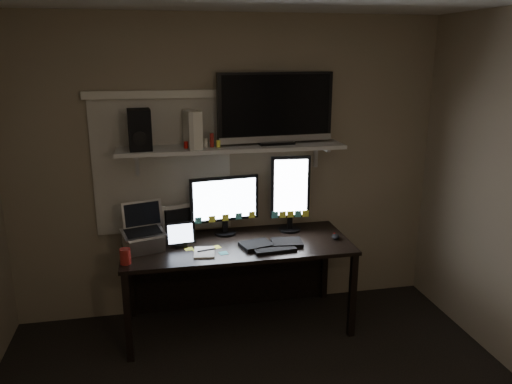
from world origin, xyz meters
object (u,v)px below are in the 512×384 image
object	(u,v)px
game_console	(193,129)
laptop	(143,228)
speaker	(140,130)
desk	(235,258)
monitor_landscape	(225,205)
monitor_portrait	(290,193)
tablet	(180,235)
keyboard	(272,244)
tv	(276,109)
mouse	(336,237)
cup	(125,256)

from	to	relation	value
game_console	laptop	bearing A→B (deg)	-171.71
speaker	desk	bearing A→B (deg)	-8.17
monitor_landscape	laptop	xyz separation A→B (m)	(-0.66, -0.22, -0.08)
laptop	speaker	size ratio (longest dim) A/B	1.14
game_console	monitor_portrait	bearing A→B (deg)	-14.52
tablet	game_console	distance (m)	0.82
keyboard	speaker	distance (m)	1.34
monitor_portrait	tv	world-z (taller)	tv
keyboard	tablet	distance (m)	0.72
mouse	speaker	distance (m)	1.77
laptop	tablet	bearing A→B (deg)	-14.44
tv	game_console	world-z (taller)	tv
monitor_landscape	mouse	xyz separation A→B (m)	(0.87, -0.29, -0.23)
laptop	cup	size ratio (longest dim) A/B	3.09
monitor_landscape	laptop	size ratio (longest dim) A/B	1.64
laptop	game_console	size ratio (longest dim) A/B	1.22
cup	tv	world-z (taller)	tv
monitor_portrait	tablet	bearing A→B (deg)	-164.57
monitor_landscape	desk	bearing A→B (deg)	-66.05
keyboard	tv	xyz separation A→B (m)	(0.10, 0.33, 1.02)
mouse	game_console	world-z (taller)	game_console
desk	keyboard	xyz separation A→B (m)	(0.26, -0.23, 0.19)
desk	game_console	world-z (taller)	game_console
tablet	game_console	bearing A→B (deg)	46.57
monitor_landscape	cup	distance (m)	0.94
tablet	game_console	size ratio (longest dim) A/B	0.80
tv	speaker	xyz separation A→B (m)	(-1.07, -0.04, -0.13)
monitor_landscape	cup	xyz separation A→B (m)	(-0.79, -0.47, -0.20)
cup	mouse	bearing A→B (deg)	6.05
tv	monitor_landscape	bearing A→B (deg)	174.77
cup	speaker	xyz separation A→B (m)	(0.14, 0.41, 0.85)
cup	game_console	distance (m)	1.08
desk	laptop	xyz separation A→B (m)	(-0.73, -0.12, 0.35)
desk	game_console	size ratio (longest dim) A/B	6.25
keyboard	cup	world-z (taller)	cup
game_console	speaker	distance (m)	0.40
tv	game_console	distance (m)	0.68
monitor_portrait	speaker	xyz separation A→B (m)	(-1.20, -0.03, 0.57)
desk	monitor_portrait	distance (m)	0.71
speaker	game_console	bearing A→B (deg)	-2.10
monitor_portrait	keyboard	world-z (taller)	monitor_portrait
monitor_landscape	mouse	world-z (taller)	monitor_landscape
tv	speaker	bearing A→B (deg)	178.18
monitor_portrait	tablet	size ratio (longest dim) A/B	2.85
mouse	cup	distance (m)	1.66
monitor_portrait	game_console	xyz separation A→B (m)	(-0.80, -0.02, 0.57)
mouse	cup	xyz separation A→B (m)	(-1.65, -0.18, 0.04)
game_console	speaker	size ratio (longest dim) A/B	0.94
mouse	laptop	bearing A→B (deg)	-172.65
cup	desk	bearing A→B (deg)	22.93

